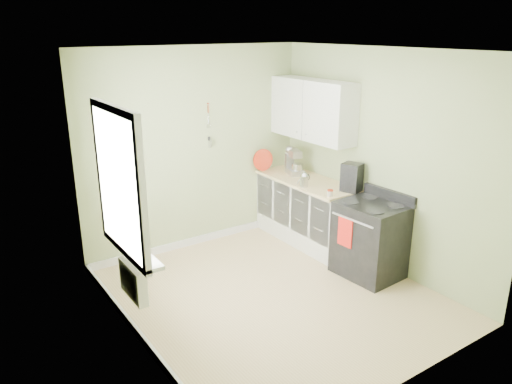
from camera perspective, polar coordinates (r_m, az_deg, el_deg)
floor at (r=5.81m, az=2.11°, el=-11.86°), size 3.20×3.60×0.02m
ceiling at (r=5.02m, az=2.48°, el=16.01°), size 3.20×3.60×0.02m
wall_back at (r=6.74m, az=-6.96°, el=4.83°), size 3.20×0.02×2.70m
wall_left at (r=4.54m, az=-14.29°, el=-2.44°), size 0.02×3.60×2.70m
wall_right at (r=6.32m, az=14.10°, el=3.48°), size 0.02×3.60×2.70m
base_cabinets at (r=7.07m, az=5.82°, el=-2.26°), size 0.60×1.60×0.87m
countertop at (r=6.91m, az=5.88°, el=1.26°), size 0.64×1.60×0.04m
upper_cabinets at (r=6.86m, az=6.47°, el=9.34°), size 0.35×1.40×0.80m
window at (r=4.75m, az=-15.46°, el=0.96°), size 0.06×1.14×1.44m
window_sill at (r=5.01m, az=-14.02°, el=-6.22°), size 0.18×1.14×0.04m
radiator at (r=5.10m, az=-13.85°, el=-9.87°), size 0.12×0.50×0.35m
wall_utensils at (r=6.76m, az=-5.40°, el=6.79°), size 0.02×0.14×0.58m
stove at (r=6.23m, az=12.93°, el=-5.26°), size 0.71×0.79×1.04m
stand_mixer at (r=7.12m, az=4.37°, el=3.37°), size 0.28×0.36×0.39m
kettle at (r=6.57m, az=5.51°, el=1.42°), size 0.19×0.11×0.19m
coffee_maker at (r=6.46m, az=10.87°, el=1.57°), size 0.27×0.29×0.37m
red_tray at (r=7.27m, az=0.81°, el=3.69°), size 0.32×0.08×0.32m
jar at (r=6.26m, az=8.46°, el=-0.11°), size 0.08×0.08×0.08m
plant_a at (r=4.69m, az=-12.78°, el=-5.60°), size 0.19×0.18×0.30m
plant_b at (r=5.07m, az=-14.64°, el=-3.87°), size 0.21×0.21×0.30m
plant_c at (r=5.19m, az=-15.15°, el=-3.55°), size 0.20×0.20×0.27m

